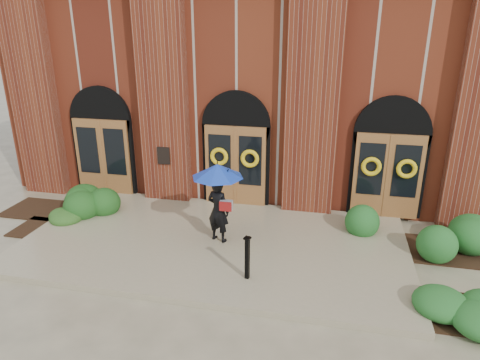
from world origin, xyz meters
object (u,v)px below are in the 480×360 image
(man_with_umbrella, at_px, (218,188))
(hedge_wall_left, at_px, (60,200))
(metal_post, at_px, (247,257))
(hedge_wall_right, at_px, (417,234))

(man_with_umbrella, xyz_separation_m, hedge_wall_left, (-5.34, 0.98, -1.21))
(metal_post, relative_size, hedge_wall_left, 0.31)
(metal_post, bearing_deg, hedge_wall_right, 32.54)
(hedge_wall_left, bearing_deg, hedge_wall_right, -0.28)
(hedge_wall_right, bearing_deg, metal_post, -147.46)
(metal_post, distance_m, hedge_wall_right, 4.71)
(man_with_umbrella, height_order, hedge_wall_left, man_with_umbrella)
(hedge_wall_left, relative_size, hedge_wall_right, 0.96)
(metal_post, bearing_deg, hedge_wall_left, 158.12)
(metal_post, xyz_separation_m, hedge_wall_right, (3.97, 2.53, -0.25))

